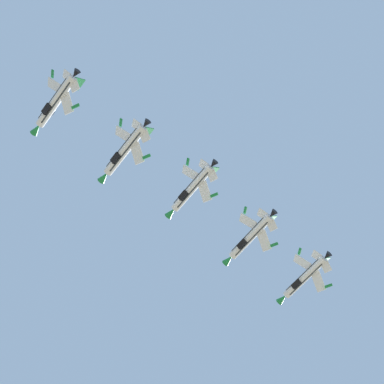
% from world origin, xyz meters
% --- Properties ---
extents(fighter_jet_lead, '(9.59, 14.70, 7.44)m').
position_xyz_m(fighter_jet_lead, '(-13.49, 40.83, 117.30)').
color(fighter_jet_lead, silver).
extents(fighter_jet_left_wing, '(9.63, 14.70, 7.34)m').
position_xyz_m(fighter_jet_left_wing, '(0.65, 47.00, 113.30)').
color(fighter_jet_left_wing, silver).
extents(fighter_jet_right_wing, '(9.64, 14.70, 7.33)m').
position_xyz_m(fighter_jet_right_wing, '(14.83, 54.79, 116.54)').
color(fighter_jet_right_wing, silver).
extents(fighter_jet_left_outer, '(9.78, 14.70, 6.99)m').
position_xyz_m(fighter_jet_left_outer, '(28.05, 62.17, 113.07)').
color(fighter_jet_left_outer, silver).
extents(fighter_jet_right_outer, '(9.69, 14.70, 7.21)m').
position_xyz_m(fighter_jet_right_outer, '(41.35, 70.17, 112.88)').
color(fighter_jet_right_outer, silver).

